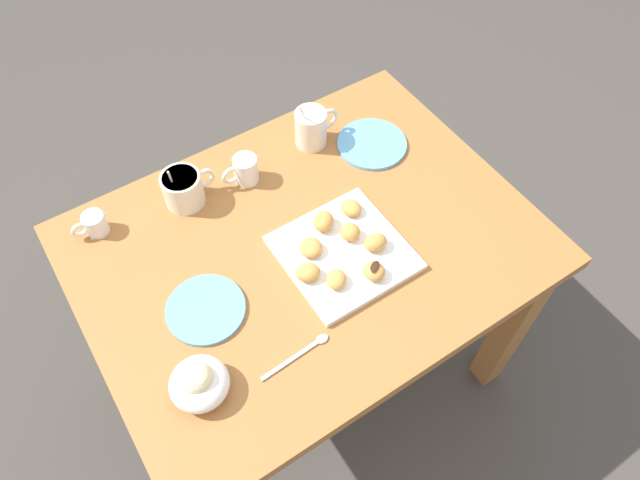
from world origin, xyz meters
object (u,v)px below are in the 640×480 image
(dining_table, at_px, (308,271))
(beignet_6, at_px, (323,221))
(beignet_3, at_px, (351,208))
(beignet_5, at_px, (308,272))
(saucer_sky_left, at_px, (206,309))
(coffee_mug_cream_right, at_px, (312,127))
(coffee_mug_cream_left, at_px, (184,188))
(beignet_2, at_px, (375,242))
(ice_cream_bowl, at_px, (199,382))
(beignet_0, at_px, (311,248))
(cream_pitcher_white, at_px, (245,169))
(pastry_plate_square, at_px, (344,253))
(saucer_sky_right, at_px, (372,144))
(beignet_7, at_px, (336,279))
(beignet_1, at_px, (374,271))
(beignet_4, at_px, (350,232))
(chocolate_sauce_pitcher, at_px, (94,223))

(dining_table, distance_m, beignet_6, 0.17)
(beignet_3, xyz_separation_m, beignet_5, (-0.18, -0.10, 0.00))
(saucer_sky_left, relative_size, beignet_6, 3.12)
(saucer_sky_left, bearing_deg, coffee_mug_cream_right, 32.81)
(coffee_mug_cream_left, height_order, beignet_2, coffee_mug_cream_left)
(ice_cream_bowl, xyz_separation_m, beignet_0, (0.35, 0.15, -0.01))
(coffee_mug_cream_left, xyz_separation_m, ice_cream_bowl, (-0.19, -0.45, -0.01))
(cream_pitcher_white, xyz_separation_m, ice_cream_bowl, (-0.34, -0.43, -0.00))
(pastry_plate_square, relative_size, saucer_sky_right, 1.48)
(cream_pitcher_white, xyz_separation_m, beignet_6, (0.07, -0.24, -0.00))
(beignet_6, distance_m, beignet_7, 0.16)
(beignet_2, bearing_deg, saucer_sky_right, 54.89)
(cream_pitcher_white, relative_size, beignet_2, 1.93)
(beignet_2, relative_size, beignet_5, 1.01)
(dining_table, height_order, beignet_2, beignet_2)
(coffee_mug_cream_left, distance_m, beignet_0, 0.34)
(coffee_mug_cream_right, distance_m, beignet_1, 0.44)
(cream_pitcher_white, bearing_deg, beignet_2, -68.19)
(ice_cream_bowl, distance_m, beignet_7, 0.36)
(coffee_mug_cream_right, height_order, beignet_2, coffee_mug_cream_right)
(pastry_plate_square, height_order, beignet_1, beignet_1)
(cream_pitcher_white, xyz_separation_m, beignet_0, (0.01, -0.28, -0.01))
(coffee_mug_cream_right, bearing_deg, beignet_2, -100.43)
(cream_pitcher_white, relative_size, beignet_4, 2.30)
(ice_cream_bowl, height_order, beignet_2, ice_cream_bowl)
(chocolate_sauce_pitcher, xyz_separation_m, beignet_3, (0.52, -0.29, -0.00))
(beignet_4, bearing_deg, chocolate_sauce_pitcher, 144.07)
(beignet_3, bearing_deg, dining_table, -175.70)
(saucer_sky_left, xyz_separation_m, beignet_7, (0.27, -0.10, 0.03))
(coffee_mug_cream_right, xyz_separation_m, saucer_sky_left, (-0.46, -0.30, -0.05))
(beignet_3, bearing_deg, ice_cream_bowl, -158.43)
(saucer_sky_right, relative_size, beignet_4, 3.99)
(beignet_5, bearing_deg, beignet_4, 15.40)
(beignet_2, bearing_deg, beignet_1, -128.29)
(pastry_plate_square, relative_size, beignet_0, 5.03)
(pastry_plate_square, xyz_separation_m, coffee_mug_cream_right, (0.13, 0.34, 0.05))
(cream_pitcher_white, xyz_separation_m, beignet_1, (0.09, -0.41, -0.01))
(beignet_4, relative_size, beignet_6, 0.83)
(cream_pitcher_white, distance_m, beignet_5, 0.33)
(dining_table, height_order, pastry_plate_square, pastry_plate_square)
(dining_table, xyz_separation_m, saucer_sky_left, (-0.28, -0.03, 0.13))
(chocolate_sauce_pitcher, height_order, beignet_1, chocolate_sauce_pitcher)
(beignet_3, relative_size, beignet_6, 0.95)
(coffee_mug_cream_right, xyz_separation_m, cream_pitcher_white, (-0.21, -0.02, -0.01))
(beignet_2, xyz_separation_m, beignet_6, (-0.07, 0.11, 0.00))
(coffee_mug_cream_right, xyz_separation_m, beignet_4, (-0.10, -0.32, -0.02))
(beignet_0, relative_size, beignet_5, 1.00)
(beignet_4, xyz_separation_m, beignet_7, (-0.10, -0.09, -0.00))
(dining_table, relative_size, saucer_sky_right, 5.70)
(coffee_mug_cream_left, xyz_separation_m, beignet_0, (0.17, -0.30, -0.02))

